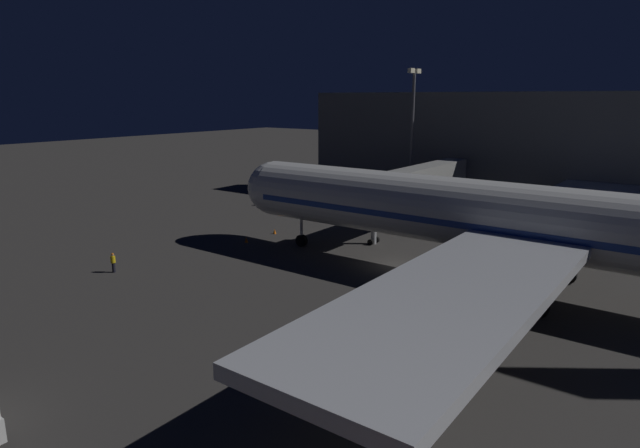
% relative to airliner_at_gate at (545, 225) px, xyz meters
% --- Properties ---
extents(ground_plane, '(320.00, 320.00, 0.00)m').
position_rel_airliner_at_gate_xyz_m(ground_plane, '(-0.00, -11.89, -5.43)').
color(ground_plane, '#383533').
extents(airliner_at_gate, '(56.21, 58.38, 20.03)m').
position_rel_airliner_at_gate_xyz_m(airliner_at_gate, '(0.00, 0.00, 0.00)').
color(airliner_at_gate, silver).
rests_on(airliner_at_gate, ground_plane).
extents(jet_bridge, '(23.32, 3.40, 7.07)m').
position_rel_airliner_at_gate_xyz_m(jet_bridge, '(-12.44, -17.40, 0.11)').
color(jet_bridge, '#9E9E99').
rests_on(jet_bridge, ground_plane).
extents(terminal_wall, '(6.00, 80.00, 15.18)m').
position_rel_airliner_at_gate_xyz_m(terminal_wall, '(-31.00, -1.44, 2.16)').
color(terminal_wall, '#4C4F54').
rests_on(terminal_wall, ground_plane).
extents(apron_floodlight_mast, '(2.90, 0.50, 18.17)m').
position_rel_airliner_at_gate_xyz_m(apron_floodlight_mast, '(-25.50, -23.87, 5.10)').
color(apron_floodlight_mast, '#59595E').
rests_on(apron_floodlight_mast, ground_plane).
extents(ground_crew_marshaller_fwd, '(0.40, 0.40, 1.71)m').
position_rel_airliner_at_gate_xyz_m(ground_crew_marshaller_fwd, '(15.86, -30.45, -4.49)').
color(ground_crew_marshaller_fwd, black).
rests_on(ground_crew_marshaller_fwd, ground_plane).
extents(traffic_cone_nose_port, '(0.36, 0.36, 0.55)m').
position_rel_airliner_at_gate_xyz_m(traffic_cone_nose_port, '(-2.20, -28.17, -5.15)').
color(traffic_cone_nose_port, orange).
rests_on(traffic_cone_nose_port, ground_plane).
extents(traffic_cone_nose_starboard, '(0.36, 0.36, 0.55)m').
position_rel_airliner_at_gate_xyz_m(traffic_cone_nose_starboard, '(2.20, -28.17, -5.15)').
color(traffic_cone_nose_starboard, orange).
rests_on(traffic_cone_nose_starboard, ground_plane).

